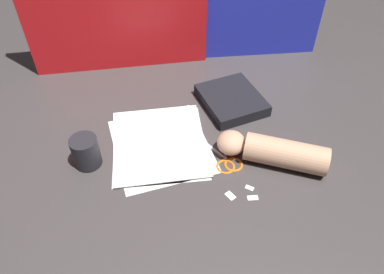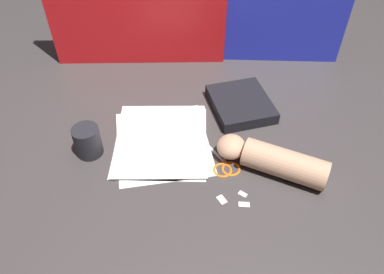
{
  "view_description": "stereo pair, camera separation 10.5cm",
  "coord_description": "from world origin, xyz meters",
  "px_view_note": "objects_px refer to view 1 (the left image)",
  "views": [
    {
      "loc": [
        -0.15,
        -0.75,
        0.8
      ],
      "look_at": [
        0.01,
        -0.02,
        0.06
      ],
      "focal_mm": 35.0,
      "sensor_mm": 36.0,
      "label": 1
    },
    {
      "loc": [
        -0.04,
        -0.76,
        0.8
      ],
      "look_at": [
        0.01,
        -0.02,
        0.06
      ],
      "focal_mm": 35.0,
      "sensor_mm": 36.0,
      "label": 2
    }
  ],
  "objects_px": {
    "hand_forearm": "(273,151)",
    "book_closed": "(231,100)",
    "paper_stack": "(160,144)",
    "scissors": "(227,160)",
    "mug": "(86,151)"
  },
  "relations": [
    {
      "from": "hand_forearm",
      "to": "book_closed",
      "type": "bearing_deg",
      "value": 98.7
    },
    {
      "from": "book_closed",
      "to": "hand_forearm",
      "type": "xyz_separation_m",
      "value": [
        0.04,
        -0.27,
        0.02
      ]
    },
    {
      "from": "book_closed",
      "to": "paper_stack",
      "type": "bearing_deg",
      "value": -152.67
    },
    {
      "from": "book_closed",
      "to": "hand_forearm",
      "type": "height_order",
      "value": "hand_forearm"
    },
    {
      "from": "paper_stack",
      "to": "scissors",
      "type": "xyz_separation_m",
      "value": [
        0.18,
        -0.1,
        -0.0
      ]
    },
    {
      "from": "paper_stack",
      "to": "book_closed",
      "type": "distance_m",
      "value": 0.29
    },
    {
      "from": "paper_stack",
      "to": "scissors",
      "type": "relative_size",
      "value": 2.18
    },
    {
      "from": "paper_stack",
      "to": "hand_forearm",
      "type": "distance_m",
      "value": 0.33
    },
    {
      "from": "paper_stack",
      "to": "scissors",
      "type": "bearing_deg",
      "value": -30.4
    },
    {
      "from": "scissors",
      "to": "paper_stack",
      "type": "bearing_deg",
      "value": 149.6
    },
    {
      "from": "book_closed",
      "to": "hand_forearm",
      "type": "relative_size",
      "value": 0.77
    },
    {
      "from": "paper_stack",
      "to": "mug",
      "type": "relative_size",
      "value": 3.64
    },
    {
      "from": "scissors",
      "to": "mug",
      "type": "relative_size",
      "value": 1.66
    },
    {
      "from": "paper_stack",
      "to": "mug",
      "type": "distance_m",
      "value": 0.21
    },
    {
      "from": "scissors",
      "to": "mug",
      "type": "height_order",
      "value": "mug"
    }
  ]
}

